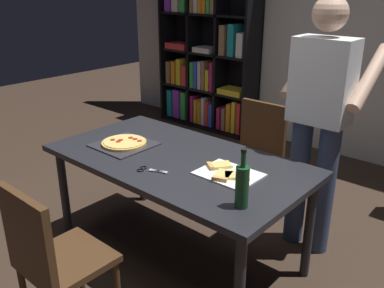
% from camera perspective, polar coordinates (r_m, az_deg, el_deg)
% --- Properties ---
extents(ground_plane, '(12.00, 12.00, 0.00)m').
position_cam_1_polar(ground_plane, '(3.09, -1.90, -14.77)').
color(ground_plane, '#38281E').
extents(back_wall, '(6.40, 0.10, 2.80)m').
position_cam_1_polar(back_wall, '(4.75, 20.57, 14.96)').
color(back_wall, silver).
rests_on(back_wall, ground_plane).
extents(dining_table, '(1.73, 0.93, 0.75)m').
position_cam_1_polar(dining_table, '(2.74, -2.07, -3.22)').
color(dining_table, '#232328').
rests_on(dining_table, ground_plane).
extents(chair_near_camera, '(0.42, 0.42, 0.90)m').
position_cam_1_polar(chair_near_camera, '(2.32, -18.76, -14.16)').
color(chair_near_camera, '#472D19').
rests_on(chair_near_camera, ground_plane).
extents(chair_far_side, '(0.42, 0.42, 0.90)m').
position_cam_1_polar(chair_far_side, '(3.50, 8.64, -0.83)').
color(chair_far_side, '#472D19').
rests_on(chair_far_side, ground_plane).
extents(bookshelf, '(1.40, 0.35, 1.95)m').
position_cam_1_polar(bookshelf, '(5.48, 2.03, 11.61)').
color(bookshelf, black).
rests_on(bookshelf, ground_plane).
extents(person_serving_pizza, '(0.55, 0.54, 1.75)m').
position_cam_1_polar(person_serving_pizza, '(2.89, 17.10, 3.88)').
color(person_serving_pizza, '#38476B').
rests_on(person_serving_pizza, ground_plane).
extents(pepperoni_pizza_on_tray, '(0.37, 0.37, 0.04)m').
position_cam_1_polar(pepperoni_pizza_on_tray, '(2.94, -9.28, 0.09)').
color(pepperoni_pizza_on_tray, '#2D2D33').
rests_on(pepperoni_pizza_on_tray, dining_table).
extents(pizza_slices_on_towel, '(0.36, 0.28, 0.03)m').
position_cam_1_polar(pizza_slices_on_towel, '(2.47, 4.90, -4.02)').
color(pizza_slices_on_towel, white).
rests_on(pizza_slices_on_towel, dining_table).
extents(wine_bottle, '(0.07, 0.07, 0.32)m').
position_cam_1_polar(wine_bottle, '(2.10, 6.88, -5.66)').
color(wine_bottle, '#194723').
rests_on(wine_bottle, dining_table).
extents(kitchen_scissors, '(0.20, 0.12, 0.01)m').
position_cam_1_polar(kitchen_scissors, '(2.54, -6.09, -3.49)').
color(kitchen_scissors, silver).
rests_on(kitchen_scissors, dining_table).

